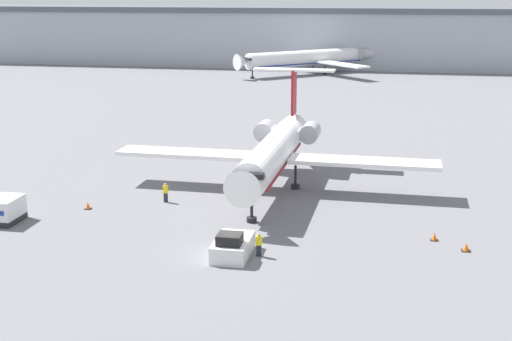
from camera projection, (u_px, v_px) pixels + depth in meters
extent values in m
plane|color=slate|center=(230.00, 255.00, 48.69)|extent=(600.00, 600.00, 0.00)
cube|color=#9EA3AD|center=(345.00, 40.00, 161.36)|extent=(180.00, 16.00, 12.12)
cube|color=#4C515B|center=(346.00, 10.00, 159.69)|extent=(180.00, 16.80, 1.20)
cylinder|color=white|center=(272.00, 153.00, 62.81)|extent=(3.31, 19.20, 2.84)
cone|color=white|center=(245.00, 185.00, 52.67)|extent=(2.90, 2.34, 2.84)
cube|color=black|center=(248.00, 176.00, 53.41)|extent=(2.43, 0.76, 0.44)
cone|color=white|center=(292.00, 129.00, 73.35)|extent=(2.64, 3.19, 2.56)
cube|color=maroon|center=(272.00, 163.00, 63.04)|extent=(2.98, 17.28, 0.20)
cube|color=white|center=(364.00, 162.00, 62.27)|extent=(13.24, 3.38, 0.36)
cube|color=white|center=(189.00, 153.00, 65.49)|extent=(13.24, 3.38, 0.36)
cylinder|color=#ADADB7|center=(310.00, 132.00, 69.88)|extent=(1.91, 2.77, 1.85)
cylinder|color=#ADADB7|center=(265.00, 131.00, 70.78)|extent=(1.91, 2.77, 1.85)
cube|color=maroon|center=(294.00, 92.00, 73.01)|extent=(0.29, 2.21, 4.61)
cube|color=white|center=(294.00, 70.00, 72.43)|extent=(8.33, 2.00, 0.20)
cylinder|color=black|center=(252.00, 209.00, 55.33)|extent=(0.24, 0.24, 2.16)
cylinder|color=black|center=(252.00, 220.00, 55.55)|extent=(0.80, 0.80, 0.40)
cylinder|color=black|center=(256.00, 175.00, 65.28)|extent=(0.24, 0.24, 2.16)
cylinder|color=black|center=(256.00, 184.00, 65.50)|extent=(0.80, 0.80, 0.40)
cylinder|color=black|center=(295.00, 177.00, 64.54)|extent=(0.24, 0.24, 2.16)
cylinder|color=black|center=(295.00, 186.00, 64.76)|extent=(0.80, 0.80, 0.40)
cube|color=silver|center=(233.00, 247.00, 48.50)|extent=(2.33, 4.16, 1.19)
cube|color=black|center=(230.00, 239.00, 47.39)|extent=(1.63, 1.50, 0.70)
cube|color=black|center=(239.00, 240.00, 50.44)|extent=(2.09, 0.30, 0.71)
cube|color=#232326|center=(6.00, 219.00, 55.56)|extent=(2.03, 2.96, 0.45)
cube|color=silver|center=(5.00, 207.00, 55.31)|extent=(2.03, 2.96, 1.51)
cube|color=#232838|center=(259.00, 251.00, 48.48)|extent=(0.32, 0.20, 0.80)
cube|color=yellow|center=(259.00, 241.00, 48.30)|extent=(0.40, 0.24, 0.63)
sphere|color=tan|center=(259.00, 235.00, 48.20)|extent=(0.23, 0.23, 0.23)
cube|color=#232838|center=(166.00, 198.00, 60.64)|extent=(0.32, 0.20, 0.81)
cube|color=yellow|center=(165.00, 189.00, 60.46)|extent=(0.40, 0.24, 0.64)
sphere|color=tan|center=(165.00, 184.00, 60.35)|extent=(0.24, 0.24, 0.24)
cube|color=black|center=(88.00, 209.00, 58.86)|extent=(0.55, 0.55, 0.04)
cone|color=orange|center=(88.00, 205.00, 58.78)|extent=(0.39, 0.39, 0.56)
cube|color=black|center=(434.00, 240.00, 51.58)|extent=(0.54, 0.54, 0.04)
cone|color=orange|center=(434.00, 236.00, 51.51)|extent=(0.38, 0.38, 0.57)
cube|color=black|center=(466.00, 251.00, 49.51)|extent=(0.62, 0.62, 0.04)
cone|color=orange|center=(466.00, 247.00, 49.43)|extent=(0.44, 0.44, 0.56)
cylinder|color=white|center=(311.00, 58.00, 148.63)|extent=(24.84, 23.25, 3.21)
cone|color=white|center=(243.00, 62.00, 140.05)|extent=(4.06, 4.10, 3.21)
cube|color=black|center=(247.00, 59.00, 140.44)|extent=(2.36, 2.48, 0.44)
cone|color=white|center=(374.00, 54.00, 157.47)|extent=(4.55, 4.51, 2.89)
cube|color=navy|center=(311.00, 63.00, 148.90)|extent=(22.35, 20.93, 0.20)
cube|color=white|center=(342.00, 64.00, 142.74)|extent=(11.54, 12.13, 0.36)
cube|color=white|center=(294.00, 57.00, 156.48)|extent=(11.54, 12.13, 0.36)
cylinder|color=#ADADB7|center=(366.00, 54.00, 153.14)|extent=(3.56, 3.50, 2.00)
cylinder|color=#ADADB7|center=(352.00, 52.00, 157.24)|extent=(3.56, 3.50, 2.00)
cube|color=navy|center=(377.00, 35.00, 156.80)|extent=(1.78, 1.67, 5.00)
cube|color=white|center=(377.00, 23.00, 156.17)|extent=(7.42, 7.84, 0.20)
cylinder|color=black|center=(252.00, 74.00, 141.85)|extent=(0.24, 0.24, 1.81)
cylinder|color=black|center=(252.00, 78.00, 142.03)|extent=(0.80, 0.80, 0.40)
cylinder|color=black|center=(313.00, 68.00, 152.07)|extent=(0.24, 0.24, 1.81)
cylinder|color=black|center=(313.00, 71.00, 152.25)|extent=(0.80, 0.80, 0.40)
cylinder|color=black|center=(325.00, 70.00, 148.65)|extent=(0.24, 0.24, 1.81)
cylinder|color=black|center=(325.00, 73.00, 148.83)|extent=(0.80, 0.80, 0.40)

